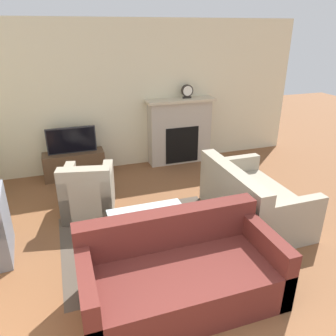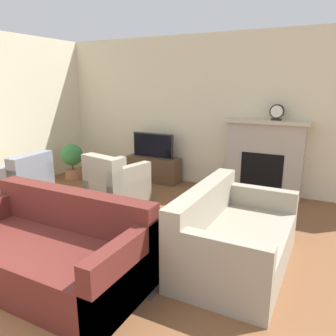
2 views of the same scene
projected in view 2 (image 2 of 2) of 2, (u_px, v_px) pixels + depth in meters
wall_back at (185, 111)px, 6.13m from camera, size 8.07×0.06×2.70m
area_rug at (113, 235)px, 4.13m from camera, size 2.16×1.79×0.00m
fireplace at (264, 157)px, 5.44m from camera, size 1.35×0.38×1.29m
tv_stand at (153, 169)px, 6.39m from camera, size 1.07×0.37×0.47m
tv at (153, 145)px, 6.27m from camera, size 0.85×0.06×0.47m
couch_sectional at (51, 252)px, 3.14m from camera, size 1.93×0.96×0.82m
couch_loveseat at (232, 239)px, 3.40m from camera, size 0.97×1.60×0.82m
armchair_by_window at (20, 185)px, 5.18m from camera, size 0.90×0.79×0.82m
armchair_accent at (116, 186)px, 5.14m from camera, size 0.86×0.94×0.82m
coffee_table at (106, 210)px, 3.95m from camera, size 0.96×0.59×0.43m
potted_plant at (72, 158)px, 6.49m from camera, size 0.43×0.43×0.70m
mantel_clock at (277, 112)px, 5.19m from camera, size 0.23×0.07×0.26m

